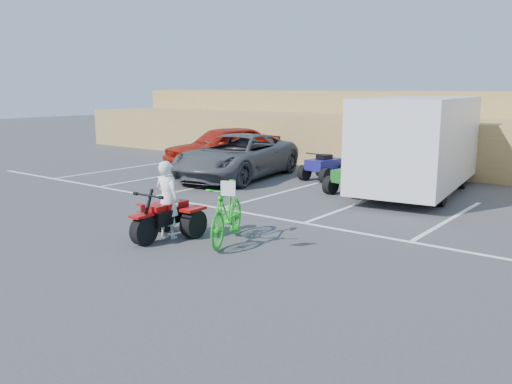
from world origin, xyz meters
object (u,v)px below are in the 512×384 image
Objects in this scene: red_trike_atv at (164,239)px; grey_pickup at (237,156)px; green_dirt_bike at (227,213)px; cargo_trailer at (419,142)px; quad_atv_green at (354,194)px; quad_atv_blue at (324,180)px; red_car at (224,147)px; rider at (167,200)px.

grey_pickup is (-3.92, 7.26, 0.80)m from red_trike_atv.
cargo_trailer is at bearing 58.02° from green_dirt_bike.
cargo_trailer reaches higher than quad_atv_green.
green_dirt_bike reaches higher than quad_atv_blue.
grey_pickup is 4.89m from quad_atv_green.
red_car reaches higher than grey_pickup.
grey_pickup is 3.67× the size of quad_atv_blue.
cargo_trailer is (2.39, 8.32, 0.75)m from rider.
rider reaches higher than green_dirt_bike.
grey_pickup is (-3.92, 7.11, -0.05)m from rider.
quad_atv_green is (2.06, -1.67, 0.00)m from quad_atv_blue.
quad_atv_green is (0.90, 7.14, 0.00)m from red_trike_atv.
red_trike_atv is 8.29m from grey_pickup.
quad_atv_green is at bearing 1.77° from red_car.
quad_atv_blue is 2.65m from quad_atv_green.
red_trike_atv is 1.57m from green_dirt_bike.
red_car is (-2.17, 1.78, 0.06)m from grey_pickup.
green_dirt_bike is at bearing -66.95° from quad_atv_blue.
cargo_trailer is 3.91m from quad_atv_blue.
grey_pickup is at bearing -22.52° from red_car.
red_car is at bearing 107.45° from green_dirt_bike.
red_trike_atv reaches higher than quad_atv_blue.
green_dirt_bike is 11.15m from red_car.
cargo_trailer is 2.56m from quad_atv_green.
quad_atv_blue is 0.97× the size of quad_atv_green.
rider reaches higher than red_trike_atv.
quad_atv_blue is at bearing 94.64° from red_trike_atv.
grey_pickup reaches higher than green_dirt_bike.
red_car is (-6.09, 9.04, 0.86)m from red_trike_atv.
quad_atv_blue is at bearing -85.28° from rider.
rider reaches higher than quad_atv_green.
red_trike_atv is 1.02× the size of quad_atv_green.
green_dirt_bike is at bearing -78.59° from quad_atv_green.
quad_atv_blue is at bearing 82.77° from green_dirt_bike.
red_trike_atv is 0.97× the size of rider.
rider is 0.30× the size of grey_pickup.
grey_pickup reaches higher than red_trike_atv.
red_trike_atv is at bearing -70.44° from grey_pickup.
cargo_trailer is (6.31, 1.21, 0.80)m from grey_pickup.
quad_atv_blue is (4.92, -0.23, -0.86)m from red_car.
red_trike_atv is at bearing -112.91° from cargo_trailer.
red_car is (-7.36, 8.37, 0.21)m from green_dirt_bike.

